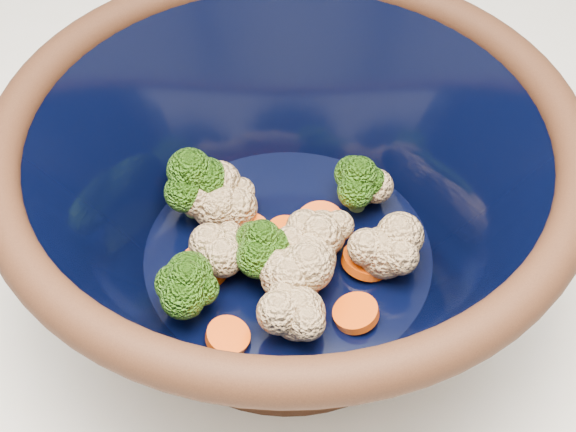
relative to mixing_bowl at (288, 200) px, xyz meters
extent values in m
cylinder|color=black|center=(0.00, 0.00, -0.07)|extent=(0.20, 0.20, 0.01)
torus|color=black|center=(0.00, 0.00, 0.05)|extent=(0.33, 0.33, 0.02)
cylinder|color=black|center=(0.00, 0.00, -0.05)|extent=(0.19, 0.19, 0.00)
cylinder|color=#608442|center=(-0.06, -0.05, -0.04)|extent=(0.01, 0.01, 0.02)
ellipsoid|color=#3F7115|center=(-0.06, -0.05, -0.02)|extent=(0.04, 0.04, 0.03)
cylinder|color=#608442|center=(0.04, 0.04, -0.04)|extent=(0.01, 0.01, 0.02)
ellipsoid|color=#3F7115|center=(0.04, 0.04, -0.02)|extent=(0.04, 0.04, 0.03)
cylinder|color=#608442|center=(-0.02, -0.02, -0.04)|extent=(0.01, 0.01, 0.02)
ellipsoid|color=#3F7115|center=(-0.02, -0.02, -0.02)|extent=(0.04, 0.04, 0.03)
cylinder|color=#608442|center=(-0.06, 0.03, -0.04)|extent=(0.01, 0.01, 0.02)
ellipsoid|color=#3F7115|center=(-0.06, 0.03, -0.01)|extent=(0.04, 0.04, 0.04)
sphere|color=beige|center=(0.00, -0.02, -0.03)|extent=(0.03, 0.03, 0.03)
sphere|color=beige|center=(0.01, -0.02, -0.03)|extent=(0.03, 0.03, 0.03)
sphere|color=beige|center=(0.01, -0.06, -0.03)|extent=(0.03, 0.03, 0.03)
sphere|color=beige|center=(-0.04, -0.01, -0.03)|extent=(0.03, 0.03, 0.03)
sphere|color=beige|center=(0.05, 0.05, -0.03)|extent=(0.03, 0.03, 0.03)
sphere|color=beige|center=(0.02, 0.00, -0.03)|extent=(0.03, 0.03, 0.03)
sphere|color=beige|center=(0.01, -0.03, -0.03)|extent=(0.03, 0.03, 0.03)
sphere|color=beige|center=(0.01, -0.01, -0.03)|extent=(0.03, 0.03, 0.03)
sphere|color=beige|center=(0.00, -0.03, -0.03)|extent=(0.03, 0.03, 0.03)
sphere|color=beige|center=(-0.05, 0.02, -0.03)|extent=(0.03, 0.03, 0.03)
sphere|color=beige|center=(-0.03, 0.02, -0.03)|extent=(0.03, 0.03, 0.03)
sphere|color=beige|center=(0.06, -0.01, -0.03)|extent=(0.03, 0.03, 0.03)
cylinder|color=#D94309|center=(-0.03, -0.07, -0.04)|extent=(0.03, 0.03, 0.01)
cylinder|color=#D94309|center=(-0.03, 0.01, -0.04)|extent=(0.03, 0.03, 0.01)
cylinder|color=#D94309|center=(0.04, -0.05, -0.04)|extent=(0.03, 0.03, 0.01)
cylinder|color=#D94309|center=(0.02, 0.02, -0.04)|extent=(0.03, 0.03, 0.01)
cylinder|color=#D94309|center=(0.00, 0.01, -0.04)|extent=(0.03, 0.03, 0.01)
cylinder|color=#D94309|center=(-0.05, -0.02, -0.04)|extent=(0.03, 0.03, 0.01)
cylinder|color=#D94309|center=(0.05, -0.01, -0.04)|extent=(0.03, 0.03, 0.01)
camera|label=1|loc=(0.01, -0.32, 0.35)|focal=50.00mm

